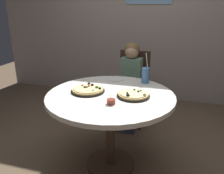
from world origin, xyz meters
name	(u,v)px	position (x,y,z in m)	size (l,w,h in m)	color
ground_plane	(111,163)	(0.00, 0.00, 0.00)	(8.00, 8.00, 0.00)	brown
wall_with_window	(146,10)	(0.00, 1.97, 1.45)	(5.20, 0.14, 2.90)	#A8998E
dining_table	(110,105)	(0.00, 0.00, 0.65)	(1.15, 1.15, 0.75)	silver
chair_wooden	(133,83)	(0.00, 1.02, 0.53)	(0.42, 0.42, 0.95)	#382619
diner_child	(129,91)	(0.00, 0.83, 0.48)	(0.27, 0.42, 1.08)	#3F4766
pizza_veggie	(133,95)	(0.21, 0.00, 0.77)	(0.29, 0.29, 0.05)	black
pizza_cheese	(88,90)	(-0.22, 0.00, 0.77)	(0.31, 0.31, 0.05)	black
soda_cup	(145,75)	(0.25, 0.41, 0.83)	(0.08, 0.08, 0.31)	#3F72B2
sauce_bowl	(111,102)	(0.07, -0.21, 0.77)	(0.07, 0.07, 0.04)	brown
plate_small	(116,79)	(-0.07, 0.44, 0.76)	(0.18, 0.18, 0.01)	white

